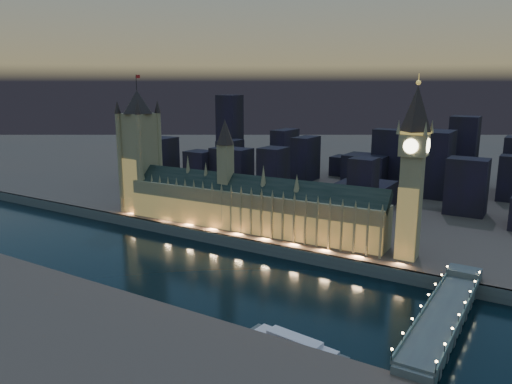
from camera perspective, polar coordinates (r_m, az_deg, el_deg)
The scene contains 9 objects.
ground_plane at distance 313.00m, azimuth -6.15°, elevation -8.57°, with size 2000.00×2000.00×0.00m, color black.
north_bank at distance 778.64m, azimuth 18.00°, elevation 3.90°, with size 2000.00×960.00×8.00m, color #51453E.
embankment_wall at distance 342.92m, azimuth -1.95°, elevation -5.89°, with size 2000.00×2.50×8.00m, color #494E51.
palace_of_westminster at distance 356.66m, azimuth -0.96°, elevation -1.42°, with size 202.00×28.58×78.00m.
victoria_tower at distance 414.77m, azimuth -13.18°, elevation 5.24°, with size 31.68×31.68×109.58m.
elizabeth_tower at distance 303.61m, azimuth 17.53°, elevation 3.67°, with size 18.00×18.00×108.65m.
westminster_bridge at distance 252.58m, azimuth 20.74°, elevation -13.22°, with size 16.99×113.00×15.90m.
river_boat at distance 226.44m, azimuth 4.40°, elevation -16.77°, with size 49.08×16.63×4.50m.
city_backdrop at distance 506.08m, azimuth 13.87°, elevation 2.95°, with size 470.10×215.63×87.66m.
Camera 1 is at (180.77, -229.60, 112.12)m, focal length 35.00 mm.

